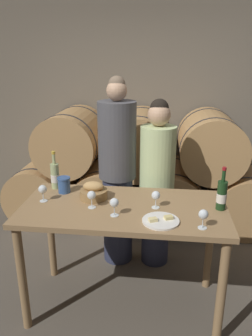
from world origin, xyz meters
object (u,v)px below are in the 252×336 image
(person_right, at_px, (157,184))
(wine_glass_far_left, at_px, (43,190))
(tasting_table, at_px, (124,221))
(wine_glass_center, at_px, (114,203))
(cheese_plate, at_px, (161,221))
(wine_glass_right, at_px, (156,196))
(blue_crock, at_px, (64,184))
(wine_bottle_red, at_px, (222,195))
(person_left, at_px, (117,173))
(wine_bottle_white, at_px, (55,176))
(wine_glass_left, at_px, (92,196))
(wine_glass_far_right, at_px, (203,215))
(bread_basket, at_px, (94,192))

(person_right, relative_size, wine_glass_far_left, 12.24)
(tasting_table, distance_m, wine_glass_center, 0.28)
(cheese_plate, relative_size, wine_glass_far_left, 1.91)
(wine_glass_center, height_order, wine_glass_right, same)
(blue_crock, xyz_separation_m, cheese_plate, (0.80, -0.42, -0.06))
(wine_bottle_red, height_order, blue_crock, wine_bottle_red)
(cheese_plate, height_order, wine_glass_far_left, wine_glass_far_left)
(person_left, bearing_deg, wine_bottle_white, -141.41)
(person_right, distance_m, wine_glass_left, 0.87)
(wine_bottle_white, bearing_deg, wine_glass_far_right, -25.19)
(wine_bottle_red, bearing_deg, wine_glass_center, -165.86)
(wine_glass_center, bearing_deg, cheese_plate, -9.43)
(wine_bottle_red, distance_m, blue_crock, 1.24)
(person_right, height_order, wine_bottle_red, person_right)
(person_right, xyz_separation_m, cheese_plate, (0.05, -0.88, 0.09))
(bread_basket, bearing_deg, cheese_plate, -31.51)
(cheese_plate, xyz_separation_m, wine_glass_right, (-0.04, 0.21, 0.09))
(blue_crock, xyz_separation_m, bread_basket, (0.27, -0.09, -0.02))
(wine_glass_far_left, height_order, wine_glass_right, same)
(wine_glass_center, xyz_separation_m, wine_glass_right, (0.28, 0.16, 0.00))
(wine_glass_far_left, bearing_deg, wine_glass_left, -9.78)
(bread_basket, xyz_separation_m, wine_glass_right, (0.49, -0.12, 0.04))
(wine_bottle_red, bearing_deg, cheese_plate, -150.45)
(wine_glass_left, distance_m, wine_glass_far_right, 0.81)
(person_left, bearing_deg, wine_glass_right, -60.35)
(tasting_table, height_order, bread_basket, bread_basket)
(wine_glass_center, bearing_deg, wine_bottle_white, 142.25)
(wine_bottle_red, relative_size, bread_basket, 1.50)
(bread_basket, distance_m, wine_glass_right, 0.51)
(person_right, xyz_separation_m, wine_glass_far_left, (-0.86, -0.65, 0.17))
(person_left, xyz_separation_m, wine_glass_right, (0.38, -0.67, 0.08))
(person_left, bearing_deg, wine_bottle_red, -36.46)
(bread_basket, xyz_separation_m, wine_glass_far_left, (-0.38, -0.10, 0.04))
(person_right, bearing_deg, bread_basket, -131.44)
(person_right, bearing_deg, wine_glass_right, -89.55)
(person_right, distance_m, bread_basket, 0.74)
(wine_bottle_white, distance_m, cheese_plate, 1.03)
(person_left, relative_size, wine_bottle_red, 5.57)
(wine_glass_center, xyz_separation_m, wine_glass_far_right, (0.60, -0.11, 0.00))
(tasting_table, height_order, wine_glass_far_left, wine_glass_far_left)
(person_left, xyz_separation_m, person_right, (0.37, 0.00, -0.09))
(person_right, bearing_deg, wine_glass_left, -122.96)
(wine_glass_far_right, bearing_deg, cheese_plate, 168.83)
(person_left, height_order, bread_basket, person_left)
(cheese_plate, xyz_separation_m, wine_glass_center, (-0.33, 0.05, 0.09))
(tasting_table, distance_m, wine_glass_far_right, 0.65)
(tasting_table, bearing_deg, wine_bottle_white, 155.36)
(wine_glass_right, bearing_deg, wine_glass_far_right, -40.06)
(wine_glass_left, relative_size, wine_glass_center, 1.00)
(tasting_table, relative_size, person_left, 0.85)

